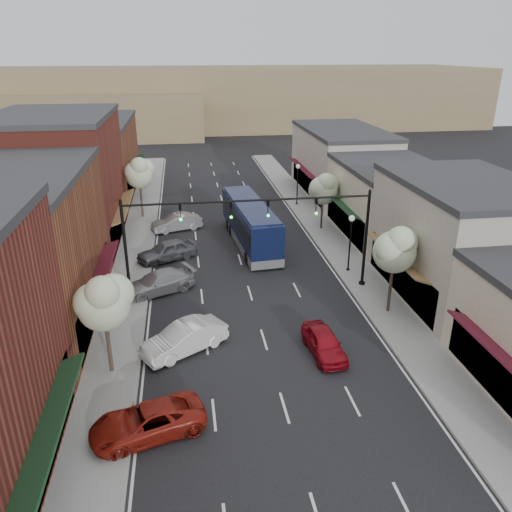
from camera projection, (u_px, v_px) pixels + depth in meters
name	position (u px, v px, depth m)	size (l,w,h in m)	color
ground	(270.00, 359.00, 26.99)	(160.00, 160.00, 0.00)	black
sidewalk_left	(136.00, 244.00, 42.73)	(2.80, 73.00, 0.15)	gray
sidewalk_right	(326.00, 234.00, 44.99)	(2.80, 73.00, 0.15)	gray
curb_left	(153.00, 243.00, 42.92)	(0.25, 73.00, 0.17)	gray
curb_right	(311.00, 235.00, 44.80)	(0.25, 73.00, 0.17)	gray
bldg_left_midnear	(10.00, 253.00, 28.76)	(10.14, 14.10, 9.40)	brown
bldg_left_midfar	(60.00, 181.00, 41.27)	(10.14, 14.10, 10.90)	maroon
bldg_left_far	(92.00, 158.00, 56.36)	(10.14, 18.10, 8.40)	brown
bldg_right_midnear	(460.00, 240.00, 32.82)	(9.14, 12.10, 7.90)	#ADA294
bldg_right_midfar	(388.00, 200.00, 44.06)	(9.14, 12.10, 6.40)	beige
bldg_right_far	(341.00, 162.00, 56.67)	(9.14, 16.10, 7.40)	#ADA294
hill_far	(198.00, 97.00, 106.91)	(120.00, 30.00, 12.00)	#7A6647
hill_near	(67.00, 116.00, 93.35)	(50.00, 20.00, 8.00)	#7A6647
signal_mast_right	(333.00, 226.00, 33.28)	(8.22, 0.46, 7.00)	black
signal_mast_left	(162.00, 234.00, 31.76)	(8.22, 0.46, 7.00)	black
tree_right_near	(396.00, 248.00, 30.01)	(2.85, 2.65, 5.95)	#47382B
tree_right_far	(324.00, 188.00, 44.80)	(2.85, 2.65, 5.43)	#47382B
tree_left_near	(104.00, 301.00, 24.20)	(2.85, 2.65, 5.69)	#47382B
tree_left_far	(139.00, 172.00, 47.81)	(2.85, 2.65, 6.13)	#47382B
lamp_post_near	(351.00, 234.00, 36.48)	(0.44, 0.44, 4.44)	black
lamp_post_far	(298.00, 178.00, 52.47)	(0.44, 0.44, 4.44)	black
coach_bus	(250.00, 223.00, 42.24)	(3.68, 12.12, 3.65)	#0D1435
red_hatchback	(324.00, 343.00, 27.25)	(1.63, 4.05, 1.38)	maroon
parked_car_a	(148.00, 421.00, 21.48)	(2.28, 4.95, 1.38)	maroon
parked_car_b	(184.00, 338.00, 27.43)	(1.70, 4.88, 1.61)	silver
parked_car_c	(158.00, 283.00, 34.12)	(2.08, 5.12, 1.49)	gray
parked_car_d	(167.00, 251.00, 39.37)	(1.91, 4.74, 1.62)	#525359
parked_car_e	(177.00, 222.00, 45.93)	(1.60, 4.59, 1.51)	#A6A6AB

